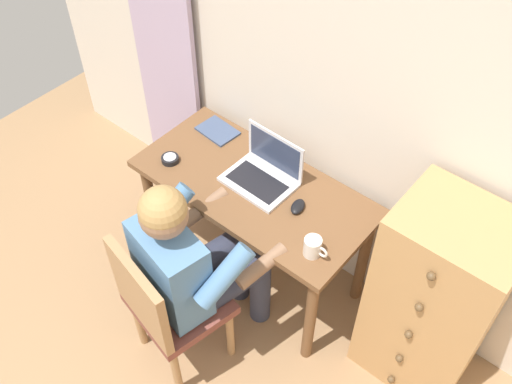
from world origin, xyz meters
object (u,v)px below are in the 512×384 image
object	(u,v)px
desk	(254,200)
coffee_mug	(313,247)
computer_mouse	(298,207)
desk_clock	(170,159)
notebook_pad	(218,131)
laptop	(264,172)
dresser	(433,300)
person_seated	(195,260)
chair	(166,304)

from	to	relation	value
desk	coffee_mug	size ratio (longest dim) A/B	10.11
desk	computer_mouse	bearing A→B (deg)	3.19
desk_clock	notebook_pad	bearing A→B (deg)	84.35
desk	desk_clock	bearing A→B (deg)	-161.57
laptop	coffee_mug	distance (m)	0.51
dresser	desk_clock	world-z (taller)	dresser
dresser	computer_mouse	world-z (taller)	dresser
laptop	coffee_mug	bearing A→B (deg)	-25.71
person_seated	coffee_mug	size ratio (longest dim) A/B	9.90
laptop	desk_clock	bearing A→B (deg)	-154.87
chair	notebook_pad	bearing A→B (deg)	117.38
desk_clock	person_seated	bearing A→B (deg)	-34.48
desk_clock	notebook_pad	size ratio (longest dim) A/B	0.43
dresser	desk_clock	size ratio (longest dim) A/B	12.13
computer_mouse	notebook_pad	xyz separation A→B (m)	(-0.66, 0.16, -0.01)
dresser	person_seated	size ratio (longest dim) A/B	0.92
desk_clock	desk	bearing A→B (deg)	18.43
desk	notebook_pad	distance (m)	0.46
laptop	computer_mouse	xyz separation A→B (m)	(0.25, -0.05, -0.04)
computer_mouse	desk_clock	xyz separation A→B (m)	(-0.70, -0.16, -0.00)
person_seated	coffee_mug	bearing A→B (deg)	39.88
dresser	notebook_pad	bearing A→B (deg)	176.44
person_seated	notebook_pad	distance (m)	0.82
person_seated	computer_mouse	distance (m)	0.54
desk	computer_mouse	xyz separation A→B (m)	(0.26, 0.01, 0.13)
computer_mouse	desk_clock	size ratio (longest dim) A/B	1.11
chair	person_seated	distance (m)	0.26
notebook_pad	laptop	bearing A→B (deg)	-10.20
computer_mouse	notebook_pad	distance (m)	0.68
desk	chair	xyz separation A→B (m)	(0.04, -0.67, -0.12)
person_seated	notebook_pad	world-z (taller)	person_seated
dresser	laptop	size ratio (longest dim) A/B	3.15
person_seated	computer_mouse	bearing A→B (deg)	69.07
dresser	laptop	bearing A→B (deg)	-178.37
dresser	person_seated	distance (m)	1.09
dresser	notebook_pad	xyz separation A→B (m)	(-1.38, 0.09, 0.17)
laptop	computer_mouse	distance (m)	0.26
dresser	computer_mouse	distance (m)	0.74
chair	coffee_mug	world-z (taller)	chair
chair	coffee_mug	xyz separation A→B (m)	(0.43, 0.52, 0.28)
desk_clock	coffee_mug	size ratio (longest dim) A/B	0.75
desk_clock	notebook_pad	distance (m)	0.33
laptop	coffee_mug	world-z (taller)	laptop
person_seated	laptop	bearing A→B (deg)	95.59
laptop	notebook_pad	xyz separation A→B (m)	(-0.42, 0.11, -0.05)
dresser	desk_clock	xyz separation A→B (m)	(-1.41, -0.24, 0.18)
chair	coffee_mug	size ratio (longest dim) A/B	7.25
desk	person_seated	bearing A→B (deg)	-82.06
computer_mouse	desk_clock	bearing A→B (deg)	178.18
desk	dresser	distance (m)	0.98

